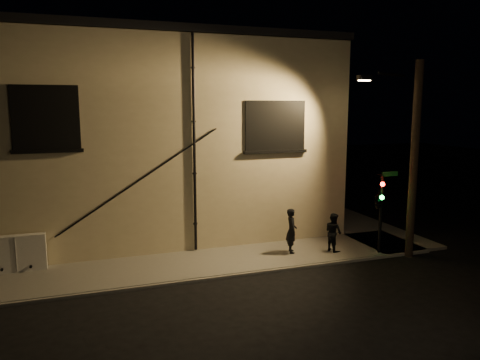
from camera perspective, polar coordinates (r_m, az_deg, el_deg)
name	(u,v)px	position (r m, az deg, el deg)	size (l,w,h in m)	color
ground	(266,272)	(16.78, 3.20, -11.18)	(90.00, 90.00, 0.00)	black
sidewalk	(254,235)	(21.07, 1.66, -6.75)	(21.00, 16.00, 0.12)	slate
building	(141,134)	(23.75, -11.99, 5.51)	(16.20, 12.23, 8.80)	beige
utility_cabinet	(16,253)	(18.06, -25.63, -8.08)	(1.94, 0.33, 1.28)	silver
pedestrian_a	(291,231)	(18.39, 6.29, -6.15)	(0.64, 0.42, 1.75)	black
pedestrian_b	(333,232)	(18.86, 11.32, -6.24)	(0.74, 0.58, 1.52)	black
traffic_signal	(379,200)	(18.59, 16.56, -2.33)	(1.29, 1.87, 3.18)	black
streetlamp_pole	(412,155)	(18.82, 20.18, 2.84)	(2.03, 1.40, 7.46)	black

